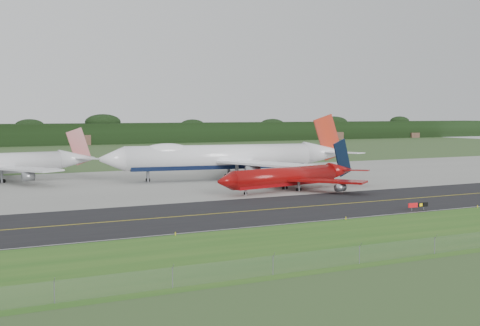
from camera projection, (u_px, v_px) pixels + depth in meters
The scene contains 14 objects.
ground at pixel (280, 205), 130.58m from camera, with size 600.00×600.00×0.00m, color #314C23.
grass_verge at pixel (402, 234), 99.69m from camera, with size 400.00×30.00×0.01m, color #265A1A.
taxiway at pixel (291, 208), 127.05m from camera, with size 400.00×32.00×0.02m, color black.
apron at pixel (180, 182), 175.60m from camera, with size 400.00×78.00×0.01m, color gray.
taxiway_centreline at pixel (291, 208), 127.05m from camera, with size 400.00×0.40×0.00m, color gold.
taxiway_edge_line at pixel (340, 219), 113.37m from camera, with size 400.00×0.25×0.00m, color silver.
perimeter_fence at pixel (469, 241), 88.13m from camera, with size 320.00×0.10×320.00m.
horizon_treeline at pixel (26, 136), 371.82m from camera, with size 700.00×25.00×12.00m.
jet_ba_747 at pixel (227, 157), 180.95m from camera, with size 70.60×57.89×17.77m.
jet_red_737 at pixel (292, 177), 155.62m from camera, with size 42.88×34.40×11.65m.
taxiway_sign at pixel (418, 205), 123.36m from camera, with size 4.36×0.51×1.45m.
edge_marker_left at pixel (175, 234), 98.33m from camera, with size 0.16×0.16×0.50m, color yellow.
edge_marker_center at pixel (346, 218), 112.71m from camera, with size 0.16×0.16×0.50m, color yellow.
edge_marker_right at pixel (477, 206), 127.06m from camera, with size 0.16×0.16×0.50m, color yellow.
Camera 1 is at (-67.29, -111.05, 17.99)m, focal length 50.00 mm.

